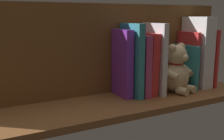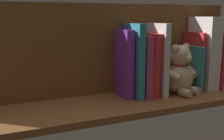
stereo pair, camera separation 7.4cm
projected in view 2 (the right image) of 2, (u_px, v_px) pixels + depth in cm
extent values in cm
cube|color=brown|center=(112.00, 105.00, 94.25)|extent=(113.26, 27.10, 2.20)
cube|color=brown|center=(100.00, 50.00, 100.90)|extent=(113.26, 1.50, 33.79)
cube|color=silver|center=(213.00, 64.00, 113.80)|extent=(1.40, 13.12, 19.09)
cube|color=red|center=(211.00, 59.00, 112.00)|extent=(1.35, 14.43, 23.76)
cube|color=white|center=(204.00, 53.00, 110.05)|extent=(5.78, 13.90, 28.99)
cube|color=red|center=(193.00, 61.00, 109.87)|extent=(1.57, 12.22, 22.90)
cube|color=teal|center=(191.00, 68.00, 108.64)|extent=(1.25, 14.40, 17.68)
ellipsoid|color=#D1B284|center=(179.00, 78.00, 103.77)|extent=(13.16, 12.36, 11.51)
sphere|color=#D1B284|center=(180.00, 56.00, 102.05)|extent=(7.91, 7.91, 7.91)
sphere|color=#D1B284|center=(186.00, 47.00, 103.28)|extent=(3.06, 3.06, 3.06)
sphere|color=#D1B284|center=(176.00, 49.00, 99.65)|extent=(3.06, 3.06, 3.06)
sphere|color=beige|center=(188.00, 58.00, 99.59)|extent=(3.06, 3.06, 3.06)
cylinder|color=#D1B284|center=(191.00, 72.00, 105.61)|extent=(3.13, 5.85, 4.26)
cylinder|color=#D1B284|center=(173.00, 76.00, 98.93)|extent=(5.48, 6.17, 4.26)
cylinder|color=#D1B284|center=(194.00, 90.00, 102.44)|extent=(4.10, 4.98, 3.06)
cylinder|color=#D1B284|center=(185.00, 93.00, 99.27)|extent=(4.10, 4.98, 3.06)
torus|color=red|center=(180.00, 64.00, 102.67)|extent=(6.47, 6.47, 0.90)
cube|color=silver|center=(157.00, 59.00, 101.60)|extent=(2.11, 14.32, 26.68)
cube|color=red|center=(148.00, 64.00, 101.27)|extent=(3.87, 13.13, 23.17)
cube|color=#B23F72|center=(141.00, 66.00, 99.74)|extent=(2.59, 13.74, 22.51)
cube|color=teal|center=(133.00, 61.00, 98.24)|extent=(2.46, 13.53, 26.70)
cube|color=purple|center=(124.00, 64.00, 98.20)|extent=(2.95, 11.29, 24.58)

